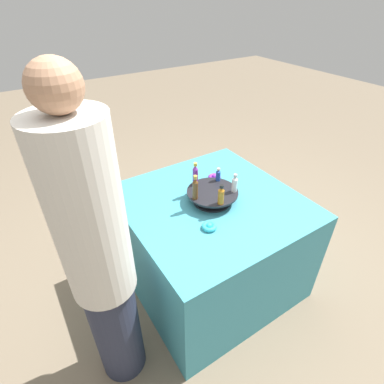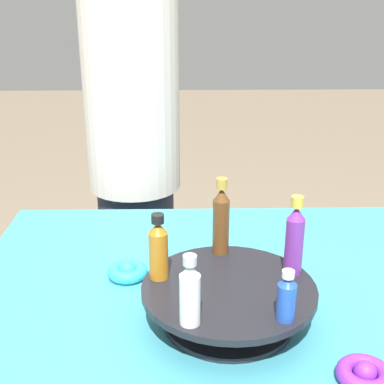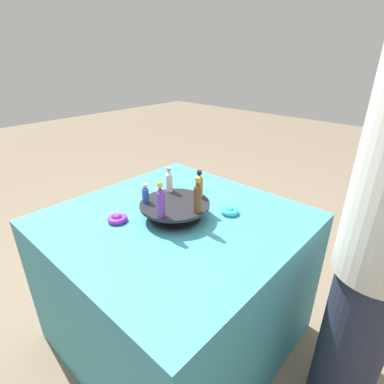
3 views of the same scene
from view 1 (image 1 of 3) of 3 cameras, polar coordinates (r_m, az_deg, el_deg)
name	(u,v)px [view 1 (image 1 of 3)]	position (r m, az deg, el deg)	size (l,w,h in m)	color
ground_plane	(208,277)	(2.31, 3.14, -15.94)	(12.00, 12.00, 0.00)	#756651
party_table	(210,243)	(2.04, 3.45, -9.68)	(1.02, 1.02, 0.71)	teal
display_stand	(212,195)	(1.79, 3.89, -0.60)	(0.30, 0.30, 0.07)	black
bottle_blue	(218,175)	(1.85, 5.01, 3.29)	(0.03, 0.03, 0.09)	#234CAD
bottle_purple	(195,175)	(1.79, 0.63, 3.33)	(0.03, 0.03, 0.15)	#702D93
bottle_brown	(195,188)	(1.67, 0.63, 0.71)	(0.03, 0.03, 0.15)	brown
bottle_amber	(221,195)	(1.64, 5.56, -0.62)	(0.03, 0.03, 0.12)	#AD6B19
bottle_clear	(235,184)	(1.75, 8.12, 1.59)	(0.03, 0.03, 0.12)	silver
ribbon_bow_purple	(214,177)	(2.01, 4.29, 2.81)	(0.09, 0.09, 0.04)	purple
ribbon_bow_teal	(209,226)	(1.61, 3.30, -6.57)	(0.08, 0.08, 0.04)	#2DB7CC
person_figure	(100,263)	(1.35, -17.09, -12.72)	(0.28, 0.28, 1.63)	#282D42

